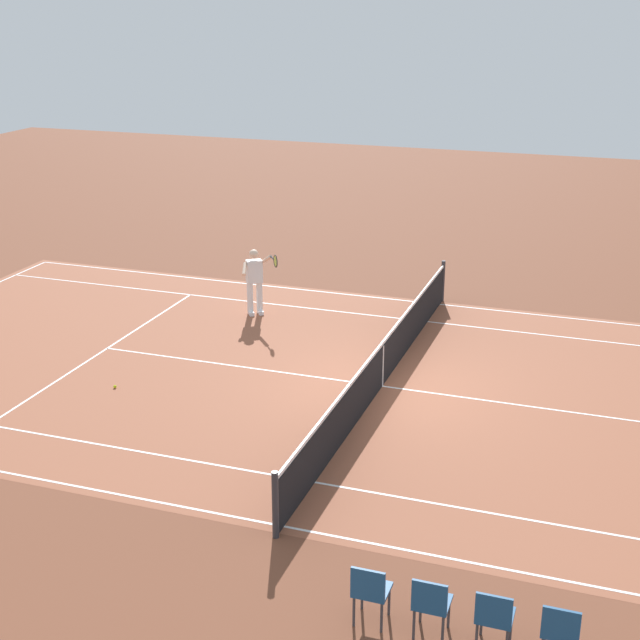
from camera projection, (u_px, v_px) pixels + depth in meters
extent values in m
plane|color=brown|center=(382.00, 386.00, 18.60)|extent=(60.00, 60.00, 0.00)
cube|color=#935138|center=(382.00, 386.00, 18.60)|extent=(24.20, 11.40, 0.00)
cube|color=white|center=(439.00, 304.00, 23.49)|extent=(23.80, 0.05, 0.01)
cube|color=white|center=(283.00, 526.00, 13.70)|extent=(23.80, 0.05, 0.01)
cube|color=white|center=(427.00, 321.00, 22.25)|extent=(23.80, 0.05, 0.01)
cube|color=white|center=(314.00, 482.00, 14.94)|extent=(23.80, 0.05, 0.01)
cube|color=white|center=(107.00, 348.00, 20.57)|extent=(0.05, 8.22, 0.01)
cube|color=white|center=(382.00, 386.00, 18.59)|extent=(12.80, 0.05, 0.01)
cylinder|color=#2D2D33|center=(443.00, 281.00, 23.57)|extent=(0.10, 0.10, 1.08)
cylinder|color=#2D2D33|center=(275.00, 505.00, 13.26)|extent=(0.10, 0.10, 1.08)
cube|color=black|center=(382.00, 366.00, 18.45)|extent=(0.02, 11.60, 0.88)
cube|color=white|center=(383.00, 343.00, 18.28)|extent=(0.04, 11.60, 0.06)
cube|color=white|center=(382.00, 366.00, 18.45)|extent=(0.04, 0.06, 0.88)
cylinder|color=white|center=(250.00, 297.00, 22.63)|extent=(0.15, 0.15, 0.74)
cube|color=white|center=(251.00, 313.00, 22.71)|extent=(0.26, 0.29, 0.09)
cylinder|color=white|center=(260.00, 296.00, 22.70)|extent=(0.15, 0.15, 0.74)
cube|color=white|center=(260.00, 312.00, 22.78)|extent=(0.26, 0.29, 0.09)
cube|color=white|center=(254.00, 271.00, 22.45)|extent=(0.45, 0.42, 0.56)
sphere|color=beige|center=(254.00, 254.00, 22.30)|extent=(0.23, 0.23, 0.23)
cylinder|color=beige|center=(245.00, 269.00, 22.17)|extent=(0.21, 0.42, 0.26)
cylinder|color=beige|center=(267.00, 259.00, 22.26)|extent=(0.39, 0.31, 0.30)
cylinder|color=#232326|center=(272.00, 258.00, 21.96)|extent=(0.20, 0.25, 0.04)
torus|color=#232326|center=(275.00, 261.00, 21.70)|extent=(0.21, 0.27, 0.31)
cylinder|color=#C6D84C|center=(275.00, 261.00, 21.70)|extent=(0.17, 0.22, 0.27)
sphere|color=#CCE01E|center=(115.00, 387.00, 18.50)|extent=(0.07, 0.07, 0.07)
cylinder|color=#38383D|center=(545.00, 633.00, 11.08)|extent=(0.04, 0.04, 0.44)
cylinder|color=#38383D|center=(576.00, 640.00, 10.97)|extent=(0.04, 0.04, 0.44)
cube|color=navy|center=(561.00, 629.00, 10.79)|extent=(0.44, 0.44, 0.04)
cube|color=navy|center=(561.00, 624.00, 10.53)|extent=(0.44, 0.04, 0.40)
cylinder|color=#38383D|center=(482.00, 620.00, 11.32)|extent=(0.04, 0.04, 0.44)
cylinder|color=#38383D|center=(511.00, 626.00, 11.21)|extent=(0.04, 0.04, 0.44)
cylinder|color=#38383D|center=(476.00, 638.00, 11.00)|extent=(0.04, 0.04, 0.44)
cube|color=navy|center=(495.00, 615.00, 11.03)|extent=(0.44, 0.44, 0.04)
cube|color=navy|center=(494.00, 610.00, 10.77)|extent=(0.44, 0.04, 0.40)
cylinder|color=#38383D|center=(421.00, 607.00, 11.56)|extent=(0.04, 0.04, 0.44)
cylinder|color=#38383D|center=(449.00, 613.00, 11.45)|extent=(0.04, 0.04, 0.44)
cylinder|color=#38383D|center=(414.00, 624.00, 11.24)|extent=(0.04, 0.04, 0.44)
cylinder|color=#38383D|center=(443.00, 631.00, 11.13)|extent=(0.04, 0.04, 0.44)
cube|color=navy|center=(432.00, 602.00, 11.26)|extent=(0.44, 0.44, 0.04)
cube|color=navy|center=(429.00, 597.00, 11.01)|extent=(0.44, 0.04, 0.40)
cylinder|color=#38383D|center=(362.00, 594.00, 11.80)|extent=(0.04, 0.04, 0.44)
cylinder|color=#38383D|center=(389.00, 600.00, 11.69)|extent=(0.04, 0.04, 0.44)
cylinder|color=#38383D|center=(354.00, 611.00, 11.48)|extent=(0.04, 0.04, 0.44)
cylinder|color=#38383D|center=(382.00, 617.00, 11.37)|extent=(0.04, 0.04, 0.44)
cube|color=navy|center=(372.00, 590.00, 11.50)|extent=(0.44, 0.44, 0.04)
cube|color=navy|center=(368.00, 584.00, 11.25)|extent=(0.44, 0.04, 0.40)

